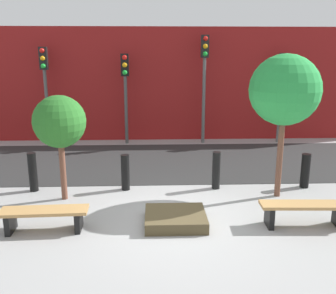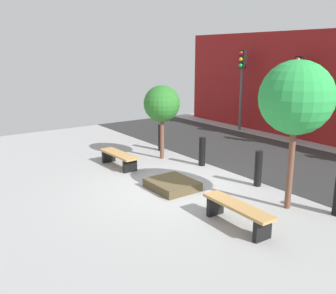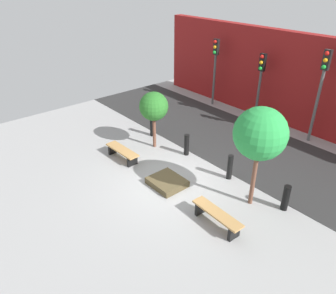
{
  "view_description": "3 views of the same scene",
  "coord_description": "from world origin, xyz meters",
  "px_view_note": "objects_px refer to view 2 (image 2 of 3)",
  "views": [
    {
      "loc": [
        -0.4,
        -6.84,
        3.22
      ],
      "look_at": [
        -0.11,
        0.66,
        1.34
      ],
      "focal_mm": 40.0,
      "sensor_mm": 36.0,
      "label": 1
    },
    {
      "loc": [
        7.21,
        -5.42,
        3.37
      ],
      "look_at": [
        -0.05,
        -0.23,
        1.1
      ],
      "focal_mm": 40.0,
      "sensor_mm": 36.0,
      "label": 2
    },
    {
      "loc": [
        7.08,
        -6.07,
        6.56
      ],
      "look_at": [
        -0.01,
        -0.08,
        1.46
      ],
      "focal_mm": 35.0,
      "sensor_mm": 36.0,
      "label": 3
    }
  ],
  "objects_px": {
    "bollard_left": "(202,151)",
    "traffic_light_mid_west": "(297,83)",
    "planter_bed": "(172,185)",
    "bollard_center": "(258,169)",
    "tree_behind_left_bench": "(162,104)",
    "bench_left": "(119,157)",
    "traffic_light_west": "(242,75)",
    "bench_right": "(237,211)",
    "bollard_far_left": "(161,137)",
    "tree_behind_right_bench": "(296,98)"
  },
  "relations": [
    {
      "from": "bollard_center",
      "to": "traffic_light_mid_west",
      "type": "distance_m",
      "value": 5.75
    },
    {
      "from": "traffic_light_west",
      "to": "traffic_light_mid_west",
      "type": "bearing_deg",
      "value": -0.01
    },
    {
      "from": "traffic_light_west",
      "to": "tree_behind_right_bench",
      "type": "bearing_deg",
      "value": -38.98
    },
    {
      "from": "bench_right",
      "to": "bollard_far_left",
      "type": "distance_m",
      "value": 6.14
    },
    {
      "from": "bollard_center",
      "to": "traffic_light_mid_west",
      "type": "bearing_deg",
      "value": 117.36
    },
    {
      "from": "tree_behind_right_bench",
      "to": "traffic_light_west",
      "type": "distance_m",
      "value": 8.59
    },
    {
      "from": "bench_left",
      "to": "tree_behind_left_bench",
      "type": "distance_m",
      "value": 2.16
    },
    {
      "from": "bench_right",
      "to": "bollard_left",
      "type": "relative_size",
      "value": 1.94
    },
    {
      "from": "traffic_light_west",
      "to": "bench_left",
      "type": "bearing_deg",
      "value": -75.76
    },
    {
      "from": "bollard_center",
      "to": "tree_behind_right_bench",
      "type": "bearing_deg",
      "value": -22.17
    },
    {
      "from": "traffic_light_mid_west",
      "to": "bench_right",
      "type": "bearing_deg",
      "value": -61.07
    },
    {
      "from": "bollard_left",
      "to": "bollard_center",
      "type": "xyz_separation_m",
      "value": [
        2.21,
        0.0,
        0.02
      ]
    },
    {
      "from": "bollard_left",
      "to": "planter_bed",
      "type": "bearing_deg",
      "value": -60.28
    },
    {
      "from": "planter_bed",
      "to": "traffic_light_west",
      "type": "height_order",
      "value": "traffic_light_west"
    },
    {
      "from": "tree_behind_right_bench",
      "to": "bollard_left",
      "type": "height_order",
      "value": "tree_behind_right_bench"
    },
    {
      "from": "bollard_far_left",
      "to": "bollard_center",
      "type": "distance_m",
      "value": 4.41
    },
    {
      "from": "bench_right",
      "to": "traffic_light_mid_west",
      "type": "height_order",
      "value": "traffic_light_mid_west"
    },
    {
      "from": "planter_bed",
      "to": "bollard_center",
      "type": "xyz_separation_m",
      "value": [
        1.1,
        1.93,
        0.35
      ]
    },
    {
      "from": "bollard_far_left",
      "to": "planter_bed",
      "type": "bearing_deg",
      "value": -30.28
    },
    {
      "from": "bench_left",
      "to": "planter_bed",
      "type": "distance_m",
      "value": 2.47
    },
    {
      "from": "tree_behind_right_bench",
      "to": "bollard_left",
      "type": "relative_size",
      "value": 3.69
    },
    {
      "from": "planter_bed",
      "to": "bollard_center",
      "type": "distance_m",
      "value": 2.25
    },
    {
      "from": "tree_behind_left_bench",
      "to": "tree_behind_right_bench",
      "type": "distance_m",
      "value": 4.95
    },
    {
      "from": "bollard_left",
      "to": "bollard_center",
      "type": "height_order",
      "value": "bollard_center"
    },
    {
      "from": "planter_bed",
      "to": "tree_behind_right_bench",
      "type": "distance_m",
      "value": 3.65
    },
    {
      "from": "bench_left",
      "to": "tree_behind_right_bench",
      "type": "xyz_separation_m",
      "value": [
        4.9,
        1.58,
        2.14
      ]
    },
    {
      "from": "bench_right",
      "to": "tree_behind_left_bench",
      "type": "bearing_deg",
      "value": 164.4
    },
    {
      "from": "bench_right",
      "to": "bollard_left",
      "type": "distance_m",
      "value": 4.15
    },
    {
      "from": "bollard_left",
      "to": "traffic_light_mid_west",
      "type": "xyz_separation_m",
      "value": [
        -0.31,
        4.85,
        1.8
      ]
    },
    {
      "from": "bollard_left",
      "to": "traffic_light_mid_west",
      "type": "distance_m",
      "value": 5.19
    },
    {
      "from": "bench_right",
      "to": "bollard_left",
      "type": "bearing_deg",
      "value": 151.33
    },
    {
      "from": "tree_behind_right_bench",
      "to": "bollard_far_left",
      "type": "height_order",
      "value": "tree_behind_right_bench"
    },
    {
      "from": "bench_right",
      "to": "traffic_light_mid_west",
      "type": "distance_m",
      "value": 8.2
    },
    {
      "from": "bench_left",
      "to": "traffic_light_mid_west",
      "type": "distance_m",
      "value": 7.32
    },
    {
      "from": "bench_left",
      "to": "tree_behind_right_bench",
      "type": "bearing_deg",
      "value": 15.6
    },
    {
      "from": "planter_bed",
      "to": "traffic_light_west",
      "type": "bearing_deg",
      "value": 121.91
    },
    {
      "from": "tree_behind_left_bench",
      "to": "bollard_center",
      "type": "relative_size",
      "value": 2.56
    },
    {
      "from": "tree_behind_left_bench",
      "to": "traffic_light_west",
      "type": "distance_m",
      "value": 5.72
    },
    {
      "from": "bench_left",
      "to": "tree_behind_left_bench",
      "type": "bearing_deg",
      "value": 87.72
    },
    {
      "from": "tree_behind_left_bench",
      "to": "bollard_left",
      "type": "xyz_separation_m",
      "value": [
        1.35,
        0.55,
        -1.33
      ]
    },
    {
      "from": "tree_behind_right_bench",
      "to": "traffic_light_mid_west",
      "type": "relative_size",
      "value": 1.0
    },
    {
      "from": "bollard_far_left",
      "to": "traffic_light_mid_west",
      "type": "bearing_deg",
      "value": 68.62
    },
    {
      "from": "bollard_far_left",
      "to": "traffic_light_west",
      "type": "relative_size",
      "value": 0.27
    },
    {
      "from": "tree_behind_right_bench",
      "to": "bollard_left",
      "type": "bearing_deg",
      "value": 171.21
    },
    {
      "from": "traffic_light_west",
      "to": "planter_bed",
      "type": "bearing_deg",
      "value": -58.09
    },
    {
      "from": "bench_left",
      "to": "bollard_far_left",
      "type": "xyz_separation_m",
      "value": [
        -0.86,
        2.13,
        0.17
      ]
    },
    {
      "from": "bench_right",
      "to": "bollard_center",
      "type": "relative_size",
      "value": 1.84
    },
    {
      "from": "bollard_center",
      "to": "traffic_light_west",
      "type": "bearing_deg",
      "value": 137.67
    },
    {
      "from": "planter_bed",
      "to": "bollard_center",
      "type": "relative_size",
      "value": 1.27
    },
    {
      "from": "tree_behind_left_bench",
      "to": "tree_behind_right_bench",
      "type": "xyz_separation_m",
      "value": [
        4.9,
        0.0,
        0.67
      ]
    }
  ]
}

